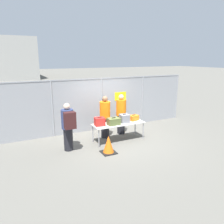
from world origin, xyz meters
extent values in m
plane|color=#605E56|center=(0.00, 0.00, 0.00)|extent=(120.00, 120.00, 0.00)
cylinder|color=gray|center=(-2.23, 1.67, 1.19)|extent=(0.07, 0.07, 2.38)
cylinder|color=gray|center=(0.00, 1.67, 1.19)|extent=(0.07, 0.07, 2.38)
cylinder|color=gray|center=(2.23, 1.67, 1.19)|extent=(0.07, 0.07, 2.38)
cylinder|color=gray|center=(4.45, 1.67, 1.19)|extent=(0.07, 0.07, 2.38)
cube|color=gray|center=(0.00, 1.67, 1.19)|extent=(8.91, 0.01, 2.38)
cube|color=gray|center=(0.00, 1.67, 2.35)|extent=(8.91, 0.04, 0.04)
cube|color=yellow|center=(0.96, 1.66, 1.48)|extent=(0.60, 0.01, 0.40)
cube|color=silver|center=(-0.01, 0.00, 0.72)|extent=(2.08, 0.73, 0.02)
cylinder|color=#99999E|center=(-0.99, -0.30, 0.35)|extent=(0.04, 0.04, 0.71)
cylinder|color=#99999E|center=(0.97, -0.30, 0.35)|extent=(0.04, 0.04, 0.71)
cylinder|color=#99999E|center=(-0.99, 0.31, 0.35)|extent=(0.04, 0.04, 0.71)
cylinder|color=#99999E|center=(0.97, 0.31, 0.35)|extent=(0.04, 0.04, 0.71)
cube|color=red|center=(-0.81, 0.04, 0.89)|extent=(0.40, 0.36, 0.31)
cube|color=black|center=(-0.81, 0.04, 1.06)|extent=(0.15, 0.04, 0.02)
cube|color=#566033|center=(-0.28, -0.10, 0.86)|extent=(0.47, 0.34, 0.26)
cube|color=black|center=(-0.28, -0.10, 1.01)|extent=(0.16, 0.02, 0.02)
cube|color=slate|center=(0.25, -0.01, 0.90)|extent=(0.37, 0.38, 0.33)
cube|color=black|center=(0.25, -0.01, 1.07)|extent=(0.14, 0.04, 0.02)
cube|color=orange|center=(0.74, 0.08, 0.84)|extent=(0.41, 0.32, 0.22)
cube|color=black|center=(0.74, 0.08, 0.96)|extent=(0.15, 0.05, 0.02)
cylinder|color=black|center=(-2.06, -0.02, 0.41)|extent=(0.33, 0.33, 0.82)
cylinder|color=navy|center=(-2.06, -0.02, 1.16)|extent=(0.43, 0.43, 0.68)
sphere|color=beige|center=(-2.06, -0.02, 1.62)|extent=(0.22, 0.22, 0.22)
cube|color=#381919|center=(-2.06, -0.35, 1.20)|extent=(0.38, 0.24, 0.57)
cylinder|color=black|center=(-0.33, 0.58, 0.42)|extent=(0.33, 0.33, 0.83)
cylinder|color=orange|center=(-0.33, 0.58, 1.18)|extent=(0.43, 0.43, 0.69)
sphere|color=brown|center=(-0.33, 0.58, 1.64)|extent=(0.23, 0.23, 0.23)
cylinder|color=black|center=(0.50, 0.72, 0.41)|extent=(0.33, 0.33, 0.83)
cylinder|color=orange|center=(0.50, 0.72, 1.17)|extent=(0.43, 0.43, 0.69)
sphere|color=tan|center=(0.50, 0.72, 1.63)|extent=(0.22, 0.22, 0.22)
cube|color=#4C6B47|center=(1.33, 3.60, 0.38)|extent=(2.62, 1.58, 0.47)
sphere|color=black|center=(0.87, 2.76, 0.26)|extent=(0.52, 0.52, 0.52)
sphere|color=black|center=(0.87, 4.45, 0.26)|extent=(0.52, 0.52, 0.52)
cylinder|color=#59595B|center=(-0.44, 3.60, 0.19)|extent=(0.92, 0.06, 0.06)
cube|color=black|center=(-0.87, -0.88, 0.01)|extent=(0.50, 0.50, 0.03)
cone|color=orange|center=(-0.87, -0.88, 0.31)|extent=(0.40, 0.40, 0.63)
camera|label=1|loc=(-3.91, -7.30, 3.26)|focal=35.00mm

